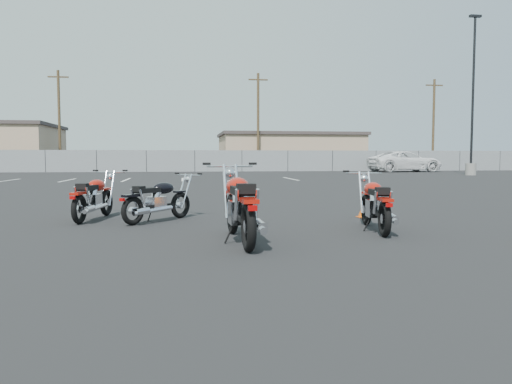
{
  "coord_description": "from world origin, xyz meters",
  "views": [
    {
      "loc": [
        -0.96,
        -7.37,
        1.21
      ],
      "look_at": [
        0.2,
        0.6,
        0.65
      ],
      "focal_mm": 35.0,
      "sensor_mm": 36.0,
      "label": 1
    }
  ],
  "objects": [
    {
      "name": "tan_building_east",
      "position": [
        10.0,
        44.0,
        1.86
      ],
      "size": [
        14.4,
        9.4,
        3.7
      ],
      "color": "tan",
      "rests_on": "ground"
    },
    {
      "name": "light_pole_east",
      "position": [
        18.28,
        23.89,
        2.79
      ],
      "size": [
        0.8,
        0.7,
        10.61
      ],
      "color": "gray",
      "rests_on": "ground"
    },
    {
      "name": "utility_pole_c",
      "position": [
        6.0,
        39.0,
        4.69
      ],
      "size": [
        1.8,
        0.24,
        9.0
      ],
      "color": "#3E2F1D",
      "rests_on": "ground"
    },
    {
      "name": "motorcycle_rear_red",
      "position": [
        2.17,
        0.44,
        0.44
      ],
      "size": [
        0.77,
        1.98,
        0.97
      ],
      "color": "black",
      "rests_on": "ground"
    },
    {
      "name": "chainlink_fence",
      "position": [
        -0.0,
        35.0,
        0.9
      ],
      "size": [
        80.06,
        0.06,
        1.8
      ],
      "color": "slate",
      "rests_on": "ground"
    },
    {
      "name": "parking_line_stripes",
      "position": [
        -2.5,
        20.0,
        0.0
      ],
      "size": [
        15.12,
        4.0,
        0.01
      ],
      "color": "silver",
      "rests_on": "ground"
    },
    {
      "name": "motorcycle_third_red",
      "position": [
        -0.16,
        -0.34,
        0.51
      ],
      "size": [
        0.89,
        2.31,
        1.13
      ],
      "color": "black",
      "rests_on": "ground"
    },
    {
      "name": "motorcycle_front_red",
      "position": [
        -2.69,
        2.61,
        0.43
      ],
      "size": [
        0.84,
        1.93,
        0.95
      ],
      "color": "black",
      "rests_on": "ground"
    },
    {
      "name": "white_van",
      "position": [
        17.37,
        32.03,
        1.34
      ],
      "size": [
        3.49,
        7.31,
        2.69
      ],
      "primitive_type": "imported",
      "rotation": [
        0.0,
        0.0,
        1.67
      ],
      "color": "white",
      "rests_on": "ground"
    },
    {
      "name": "utility_pole_d",
      "position": [
        24.0,
        40.0,
        4.69
      ],
      "size": [
        1.8,
        0.24,
        9.0
      ],
      "color": "#3E2F1D",
      "rests_on": "ground"
    },
    {
      "name": "utility_pole_b",
      "position": [
        -12.0,
        40.0,
        4.69
      ],
      "size": [
        1.8,
        0.24,
        9.0
      ],
      "color": "#3E2F1D",
      "rests_on": "ground"
    },
    {
      "name": "training_cone_near",
      "position": [
        2.64,
        2.24,
        0.15
      ],
      "size": [
        0.25,
        0.25,
        0.3
      ],
      "color": "#DD520B",
      "rests_on": "ground"
    },
    {
      "name": "motorcycle_second_black",
      "position": [
        -1.44,
        2.14,
        0.41
      ],
      "size": [
        1.48,
        1.6,
        0.9
      ],
      "color": "black",
      "rests_on": "ground"
    },
    {
      "name": "ground",
      "position": [
        0.0,
        0.0,
        0.0
      ],
      "size": [
        120.0,
        120.0,
        0.0
      ],
      "primitive_type": "plane",
      "color": "black",
      "rests_on": "ground"
    }
  ]
}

